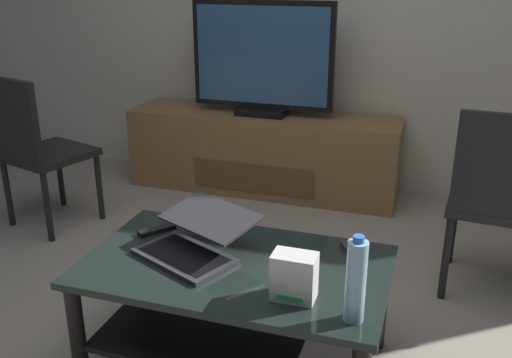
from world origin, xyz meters
The scene contains 12 objects.
ground_plane centered at (0.00, 0.00, 0.00)m, with size 7.68×7.68×0.00m, color #9E9384.
coffee_table centered at (0.14, -0.02, 0.31)m, with size 1.14×0.68×0.45m.
media_cabinet centered at (-0.34, 1.82, 0.27)m, with size 1.87×0.46×0.55m.
television centered at (-0.34, 1.80, 0.91)m, with size 0.96×0.20×0.75m.
dining_chair centered at (1.11, 0.83, 0.52)m, with size 0.47×0.47×0.93m.
side_chair centered at (-1.41, 0.81, 0.52)m, with size 0.55×0.55×0.93m.
laptop centered at (-0.04, 0.00, 0.51)m, with size 0.49×0.48×0.16m.
router_box centered at (0.41, -0.18, 0.53)m, with size 0.15×0.10×0.16m.
water_bottle_near centered at (0.62, -0.25, 0.59)m, with size 0.06×0.06×0.29m.
cell_phone centered at (0.33, 0.01, 0.46)m, with size 0.07×0.14×0.01m, color black.
tv_remote centered at (-0.27, 0.13, 0.46)m, with size 0.04×0.16×0.02m, color black.
soundbar_remote centered at (0.55, 0.19, 0.46)m, with size 0.04×0.16×0.02m, color #2D2D30.
Camera 1 is at (0.80, -1.79, 1.50)m, focal length 39.97 mm.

